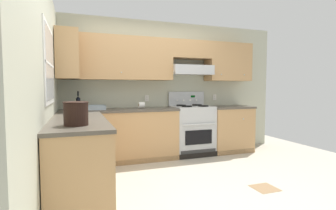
% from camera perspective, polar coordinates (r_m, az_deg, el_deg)
% --- Properties ---
extents(ground_plane, '(7.04, 7.04, 0.00)m').
position_cam_1_polar(ground_plane, '(3.70, 1.67, -16.41)').
color(ground_plane, '#B2AA99').
extents(floor_accent_tile, '(0.30, 0.30, 0.01)m').
position_cam_1_polar(floor_accent_tile, '(3.67, 20.58, -16.76)').
color(floor_accent_tile, olive).
rests_on(floor_accent_tile, ground_plane).
extents(wall_back, '(4.68, 0.57, 2.55)m').
position_cam_1_polar(wall_back, '(5.05, -0.29, 6.10)').
color(wall_back, '#B7BAA3').
rests_on(wall_back, ground_plane).
extents(wall_left, '(0.47, 4.00, 2.55)m').
position_cam_1_polar(wall_left, '(3.48, -25.10, 4.51)').
color(wall_left, '#B7BAA3').
rests_on(wall_left, ground_plane).
extents(counter_back_run, '(3.60, 0.65, 0.91)m').
position_cam_1_polar(counter_back_run, '(4.75, -2.50, -6.21)').
color(counter_back_run, tan).
rests_on(counter_back_run, ground_plane).
extents(counter_left_run, '(0.63, 1.91, 0.91)m').
position_cam_1_polar(counter_left_run, '(3.34, -18.99, -10.75)').
color(counter_left_run, tan).
rests_on(counter_left_run, ground_plane).
extents(stove, '(0.76, 0.62, 1.20)m').
position_cam_1_polar(stove, '(5.01, 5.29, -5.39)').
color(stove, '#B7BABC').
rests_on(stove, ground_plane).
extents(wine_bottle, '(0.07, 0.08, 0.31)m').
position_cam_1_polar(wine_bottle, '(4.58, -19.21, 0.54)').
color(wine_bottle, black).
rests_on(wine_bottle, counter_back_run).
extents(bowl, '(0.32, 0.27, 0.07)m').
position_cam_1_polar(bowl, '(4.55, -15.66, -0.66)').
color(bowl, '#9EADB7').
rests_on(bowl, counter_back_run).
extents(bucket, '(0.25, 0.25, 0.23)m').
position_cam_1_polar(bucket, '(2.69, -19.66, -1.67)').
color(bucket, black).
rests_on(bucket, counter_left_run).
extents(paper_towel_roll, '(0.11, 0.11, 0.11)m').
position_cam_1_polar(paper_towel_roll, '(4.70, -5.89, -0.01)').
color(paper_towel_roll, white).
rests_on(paper_towel_roll, counter_back_run).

